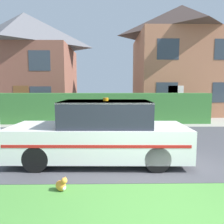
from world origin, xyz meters
name	(u,v)px	position (x,y,z in m)	size (l,w,h in m)	color
ground_plane	(181,220)	(0.00, 0.00, 0.00)	(80.00, 80.00, 0.00)	gray
road_strip	(139,143)	(0.00, 4.48, 0.01)	(28.00, 6.49, 0.01)	#424247
lawn_verge	(181,221)	(0.00, -0.02, 0.00)	(28.00, 2.51, 0.01)	#478438
garden_hedge	(104,108)	(-1.34, 9.04, 0.83)	(11.71, 0.83, 1.67)	#3D7F38
police_car	(100,133)	(-1.28, 2.61, 0.77)	(4.58, 1.75, 1.70)	black
cat	(62,185)	(-1.97, 0.96, 0.12)	(0.28, 0.32, 0.30)	orange
house_left	(26,63)	(-7.44, 14.21, 3.89)	(7.37, 5.92, 7.61)	brown
house_right	(180,59)	(4.53, 14.20, 4.19)	(6.97, 6.69, 8.21)	#A86B4C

